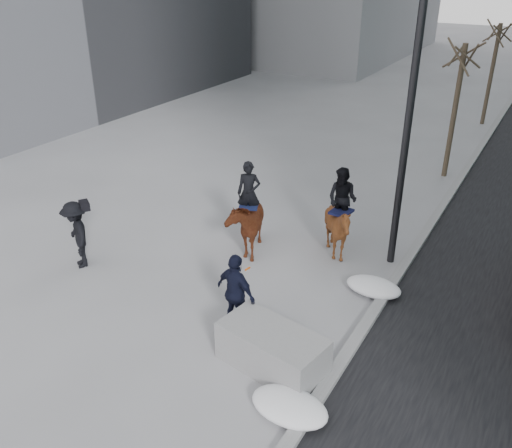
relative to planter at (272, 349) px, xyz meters
The scene contains 11 objects.
ground 2.35m from the planter, 143.26° to the left, with size 120.00×120.00×0.00m, color gray.
curb 11.45m from the planter, 84.25° to the left, with size 0.25×90.00×0.12m, color gray.
planter is the anchor object (origin of this frame).
tree_near 12.16m from the planter, 87.39° to the left, with size 1.20×1.20×5.09m, color #382A21, non-canonical shape.
tree_far 19.80m from the planter, 88.41° to the left, with size 1.20×1.20×4.97m, color #3A2B22, non-canonical shape.
mounted_left 4.70m from the planter, 126.95° to the left, with size 1.54×2.08×2.45m.
mounted_right 4.69m from the planter, 97.09° to the left, with size 1.42×1.56×2.41m.
feeder 1.50m from the planter, 150.50° to the left, with size 1.10×0.97×1.75m.
camera_crew 6.13m from the planter, behind, with size 1.31×1.17×1.75m.
lamppost 6.84m from the planter, 81.56° to the left, with size 0.25×0.95×9.09m.
snow_piles 1.33m from the planter, 49.85° to the left, with size 1.40×5.21×0.36m.
Camera 1 is at (5.67, -8.59, 7.15)m, focal length 38.00 mm.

